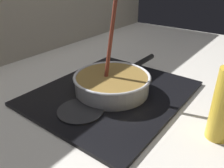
# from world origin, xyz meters

# --- Properties ---
(ground) EXTENTS (2.40, 1.60, 0.04)m
(ground) POSITION_xyz_m (0.00, 0.00, -0.02)
(ground) COLOR beige
(hob_plate) EXTENTS (0.56, 0.48, 0.01)m
(hob_plate) POSITION_xyz_m (0.07, 0.20, 0.01)
(hob_plate) COLOR black
(hob_plate) RESTS_ON ground
(burner_ring) EXTENTS (0.17, 0.17, 0.01)m
(burner_ring) POSITION_xyz_m (0.07, 0.20, 0.02)
(burner_ring) COLOR #592D0C
(burner_ring) RESTS_ON hob_plate
(spare_burner) EXTENTS (0.15, 0.15, 0.01)m
(spare_burner) POSITION_xyz_m (-0.10, 0.20, 0.01)
(spare_burner) COLOR #262628
(spare_burner) RESTS_ON hob_plate
(cooking_pan) EXTENTS (0.44, 0.28, 0.33)m
(cooking_pan) POSITION_xyz_m (0.07, 0.20, 0.05)
(cooking_pan) COLOR silver
(cooking_pan) RESTS_ON hob_plate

